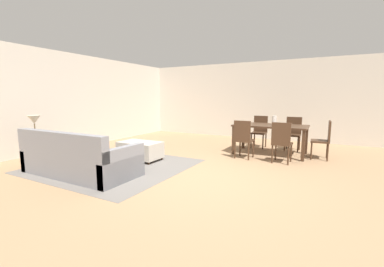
% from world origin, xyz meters
% --- Properties ---
extents(ground_plane, '(10.80, 10.80, 0.00)m').
position_xyz_m(ground_plane, '(0.00, 0.00, 0.00)').
color(ground_plane, '#9E7A56').
extents(wall_back, '(9.00, 0.12, 2.70)m').
position_xyz_m(wall_back, '(0.00, 5.00, 1.35)').
color(wall_back, beige).
rests_on(wall_back, ground_plane).
extents(wall_left, '(0.12, 11.00, 2.70)m').
position_xyz_m(wall_left, '(-4.50, 0.50, 1.35)').
color(wall_left, beige).
rests_on(wall_left, ground_plane).
extents(area_rug, '(3.00, 2.80, 0.01)m').
position_xyz_m(area_rug, '(-1.92, -0.27, 0.00)').
color(area_rug, slate).
rests_on(area_rug, ground_plane).
extents(couch, '(2.27, 1.00, 0.86)m').
position_xyz_m(couch, '(-2.06, -1.02, 0.29)').
color(couch, gray).
rests_on(couch, ground_plane).
extents(ottoman_table, '(0.97, 0.59, 0.43)m').
position_xyz_m(ottoman_table, '(-1.77, 0.42, 0.24)').
color(ottoman_table, '#B7AD9E').
rests_on(ottoman_table, ground_plane).
extents(side_table, '(0.40, 0.40, 0.55)m').
position_xyz_m(side_table, '(-3.50, -0.97, 0.44)').
color(side_table, brown).
rests_on(side_table, ground_plane).
extents(table_lamp, '(0.26, 0.26, 0.52)m').
position_xyz_m(table_lamp, '(-3.50, -0.97, 0.96)').
color(table_lamp, brown).
rests_on(table_lamp, side_table).
extents(dining_table, '(1.78, 0.96, 0.76)m').
position_xyz_m(dining_table, '(0.76, 2.52, 0.68)').
color(dining_table, '#422B1C').
rests_on(dining_table, ground_plane).
extents(dining_chair_near_left, '(0.42, 0.42, 0.92)m').
position_xyz_m(dining_chair_near_left, '(0.30, 1.70, 0.52)').
color(dining_chair_near_left, '#422B1C').
rests_on(dining_chair_near_left, ground_plane).
extents(dining_chair_near_right, '(0.42, 0.42, 0.92)m').
position_xyz_m(dining_chair_near_right, '(1.18, 1.67, 0.52)').
color(dining_chair_near_right, '#422B1C').
rests_on(dining_chair_near_right, ground_plane).
extents(dining_chair_far_left, '(0.41, 0.41, 0.92)m').
position_xyz_m(dining_chair_far_left, '(0.29, 3.33, 0.52)').
color(dining_chair_far_left, '#422B1C').
rests_on(dining_chair_far_left, ground_plane).
extents(dining_chair_far_right, '(0.41, 0.41, 0.92)m').
position_xyz_m(dining_chair_far_right, '(1.21, 3.34, 0.52)').
color(dining_chair_far_right, '#422B1C').
rests_on(dining_chair_far_right, ground_plane).
extents(dining_chair_head_east, '(0.42, 0.42, 0.92)m').
position_xyz_m(dining_chair_head_east, '(2.00, 2.53, 0.52)').
color(dining_chair_head_east, '#422B1C').
rests_on(dining_chair_head_east, ground_plane).
extents(vase_centerpiece, '(0.12, 0.12, 0.24)m').
position_xyz_m(vase_centerpiece, '(0.85, 2.51, 0.88)').
color(vase_centerpiece, silver).
rests_on(vase_centerpiece, dining_table).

